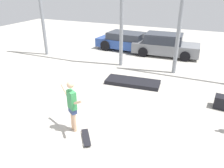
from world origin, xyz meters
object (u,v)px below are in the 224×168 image
object	(u,v)px
skateboarder	(72,103)
parked_car_grey	(165,45)
parked_car_blue	(128,41)
skateboard	(86,137)
manual_pad	(133,82)

from	to	relation	value
skateboarder	parked_car_grey	size ratio (longest dim) A/B	0.41
skateboarder	parked_car_blue	size ratio (longest dim) A/B	0.38
skateboard	parked_car_blue	distance (m)	9.91
skateboard	parked_car_blue	bearing A→B (deg)	156.10
parked_car_grey	manual_pad	bearing A→B (deg)	-97.96
parked_car_grey	skateboarder	bearing A→B (deg)	-99.31
skateboarder	parked_car_grey	xyz separation A→B (m)	(1.07, 9.21, -0.32)
skateboarder	manual_pad	size ratio (longest dim) A/B	0.69
skateboarder	skateboard	bearing A→B (deg)	7.88
skateboard	parked_car_grey	distance (m)	9.49
parked_car_blue	parked_car_grey	bearing A→B (deg)	0.33
manual_pad	parked_car_blue	size ratio (longest dim) A/B	0.55
skateboarder	skateboard	world-z (taller)	skateboarder
manual_pad	parked_car_blue	bearing A→B (deg)	112.15
skateboarder	parked_car_blue	world-z (taller)	skateboarder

